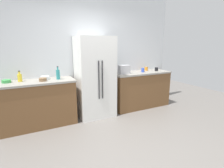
% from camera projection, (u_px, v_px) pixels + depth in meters
% --- Properties ---
extents(ground_plane, '(9.70, 9.70, 0.00)m').
position_uv_depth(ground_plane, '(121.00, 149.00, 2.78)').
color(ground_plane, slate).
extents(kitchen_back_panel, '(4.85, 0.10, 3.03)m').
position_uv_depth(kitchen_back_panel, '(83.00, 50.00, 4.04)').
color(kitchen_back_panel, silver).
rests_on(kitchen_back_panel, ground_plane).
extents(counter_left, '(1.44, 0.60, 0.94)m').
position_uv_depth(counter_left, '(39.00, 104.00, 3.49)').
color(counter_left, brown).
rests_on(counter_left, ground_plane).
extents(counter_right, '(1.58, 0.60, 0.94)m').
position_uv_depth(counter_right, '(140.00, 89.00, 4.60)').
color(counter_right, brown).
rests_on(counter_right, ground_plane).
extents(refrigerator, '(0.81, 0.64, 1.81)m').
position_uv_depth(refrigerator, '(95.00, 78.00, 3.91)').
color(refrigerator, white).
rests_on(refrigerator, ground_plane).
extents(toaster, '(0.27, 0.16, 0.21)m').
position_uv_depth(toaster, '(124.00, 69.00, 4.21)').
color(toaster, silver).
rests_on(toaster, counter_right).
extents(bottle_a, '(0.08, 0.08, 0.21)m').
position_uv_depth(bottle_a, '(20.00, 77.00, 3.32)').
color(bottle_a, yellow).
rests_on(bottle_a, counter_left).
extents(bottle_b, '(0.08, 0.08, 0.27)m').
position_uv_depth(bottle_b, '(58.00, 74.00, 3.54)').
color(bottle_b, teal).
rests_on(bottle_b, counter_left).
extents(cup_a, '(0.09, 0.09, 0.10)m').
position_uv_depth(cup_a, '(146.00, 69.00, 4.75)').
color(cup_a, orange).
rests_on(cup_a, counter_right).
extents(cup_b, '(0.09, 0.09, 0.09)m').
position_uv_depth(cup_b, '(156.00, 69.00, 4.67)').
color(cup_b, black).
rests_on(cup_b, counter_right).
extents(cup_c, '(0.08, 0.08, 0.08)m').
position_uv_depth(cup_c, '(143.00, 70.00, 4.58)').
color(cup_c, red).
rests_on(cup_c, counter_right).
extents(cup_d, '(0.08, 0.08, 0.11)m').
position_uv_depth(cup_d, '(143.00, 70.00, 4.46)').
color(cup_d, blue).
rests_on(cup_d, counter_right).
extents(bowl_a, '(0.16, 0.16, 0.05)m').
position_uv_depth(bowl_a, '(6.00, 81.00, 3.24)').
color(bowl_a, green).
rests_on(bowl_a, counter_left).
extents(bowl_b, '(0.17, 0.17, 0.07)m').
position_uv_depth(bowl_b, '(45.00, 78.00, 3.54)').
color(bowl_b, white).
rests_on(bowl_b, counter_left).
extents(bowl_c, '(0.14, 0.14, 0.06)m').
position_uv_depth(bowl_c, '(43.00, 80.00, 3.37)').
color(bowl_c, brown).
rests_on(bowl_c, counter_left).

